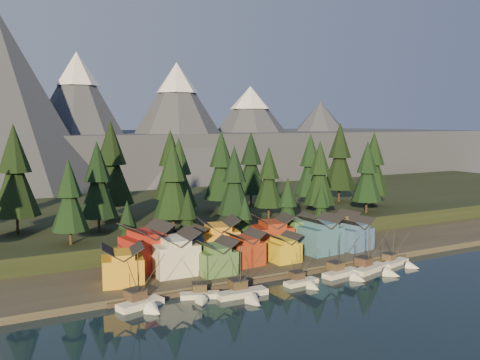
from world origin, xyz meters
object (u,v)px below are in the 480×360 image
boat_1 (200,290)px  house_back_1 (188,244)px  boat_6 (399,258)px  house_back_0 (146,246)px  house_front_0 (123,264)px  boat_5 (375,264)px  boat_0 (143,296)px  boat_2 (245,288)px  boat_3 (304,277)px  boat_4 (345,268)px  house_front_1 (174,251)px

boat_1 → house_back_1: 24.54m
boat_6 → house_back_0: 63.10m
boat_1 → house_front_0: size_ratio=0.99×
boat_5 → boat_0: bearing=161.8°
boat_2 → boat_3: size_ratio=1.26×
boat_4 → house_back_1: size_ratio=1.30×
boat_4 → house_front_1: size_ratio=1.12×
boat_5 → house_front_1: bearing=143.3°
boat_2 → boat_6: boat_2 is taller
house_front_1 → boat_2: bearing=-64.9°
boat_1 → house_back_0: (-4.29, 20.79, 5.38)m
boat_4 → house_back_1: house_back_1 is taller
boat_1 → house_back_1: (7.22, 23.09, 4.11)m
boat_3 → house_front_1: house_front_1 is taller
boat_0 → boat_2: size_ratio=1.00×
boat_4 → house_back_0: 46.84m
boat_4 → house_back_0: (-40.62, 22.71, 5.25)m
boat_2 → house_front_1: house_front_1 is taller
boat_4 → boat_6: (18.44, 1.19, -0.24)m
house_front_1 → boat_5: bearing=-19.5°
house_back_1 → boat_6: bearing=-32.4°
boat_3 → house_back_0: 37.20m
boat_3 → boat_6: (30.76, 2.00, -0.03)m
house_front_0 → house_back_1: bearing=40.7°
boat_1 → boat_5: size_ratio=0.83×
boat_6 → house_front_0: 68.59m
house_front_0 → house_front_1: house_front_1 is taller
boat_5 → house_back_0: house_back_0 is taller
house_front_0 → house_back_0: bearing=57.6°
boat_4 → boat_6: size_ratio=1.10×
house_front_0 → house_front_1: 12.85m
house_back_1 → boat_0: bearing=-136.1°
boat_5 → house_front_1: 48.34m
boat_4 → boat_6: 18.48m
boat_2 → boat_6: bearing=5.8°
boat_1 → house_front_1: bearing=108.8°
boat_0 → house_back_1: bearing=35.2°
boat_5 → house_back_0: size_ratio=1.05×
boat_0 → boat_4: boat_0 is taller
boat_3 → boat_6: size_ratio=0.96×
boat_5 → boat_2: bearing=166.5°
boat_2 → house_front_1: (-8.00, 18.71, 4.70)m
boat_4 → boat_3: bearing=175.1°
house_front_0 → house_back_0: (8.03, 7.89, 1.33)m
boat_0 → house_back_1: 30.11m
house_back_1 → boat_3: bearing=-62.8°
boat_1 → boat_6: (54.78, -0.73, -0.12)m
boat_2 → boat_4: 28.06m
boat_2 → house_back_1: boat_2 is taller
house_front_0 → house_back_1: house_back_1 is taller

